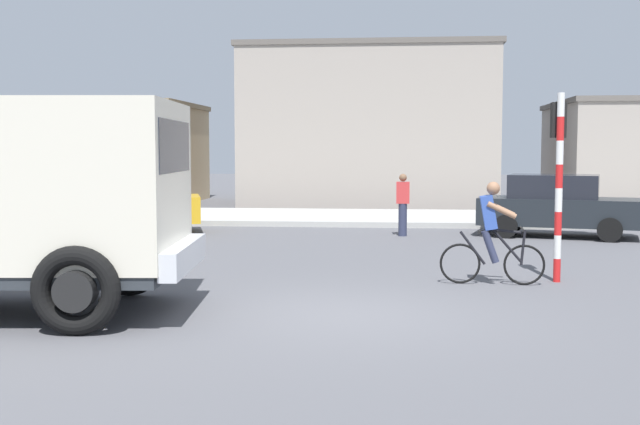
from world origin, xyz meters
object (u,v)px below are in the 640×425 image
object	(u,v)px
cyclist	(492,233)
car_white_mid	(558,205)
pedestrian_near_kerb	(403,204)
car_red_near	(125,203)
traffic_light_pole	(559,160)

from	to	relation	value
cyclist	car_white_mid	bearing A→B (deg)	71.15
car_white_mid	pedestrian_near_kerb	distance (m)	3.99
car_red_near	pedestrian_near_kerb	distance (m)	7.38
traffic_light_pole	pedestrian_near_kerb	size ratio (longest dim) A/B	1.98
car_white_mid	pedestrian_near_kerb	size ratio (longest dim) A/B	2.66
cyclist	car_white_mid	xyz separation A→B (m)	(2.55, 7.46, -0.05)
cyclist	car_white_mid	distance (m)	7.89
cyclist	traffic_light_pole	world-z (taller)	traffic_light_pole
car_red_near	pedestrian_near_kerb	xyz separation A→B (m)	(7.38, 0.14, 0.03)
traffic_light_pole	pedestrian_near_kerb	distance (m)	7.34
traffic_light_pole	pedestrian_near_kerb	xyz separation A→B (m)	(-2.57, 6.77, -1.22)
pedestrian_near_kerb	traffic_light_pole	bearing A→B (deg)	-69.17
traffic_light_pole	cyclist	bearing A→B (deg)	-159.07
car_red_near	pedestrian_near_kerb	world-z (taller)	pedestrian_near_kerb
car_red_near	traffic_light_pole	bearing A→B (deg)	-33.65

